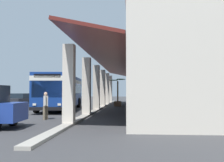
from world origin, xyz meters
name	(u,v)px	position (x,y,z in m)	size (l,w,h in m)	color
ground	(154,108)	(0.00, 8.00, 0.00)	(120.00, 120.00, 0.00)	#38383A
curb_strip	(100,108)	(1.38, 2.55, 0.06)	(36.44, 0.50, 0.12)	#9E998E
plaza_building	(199,68)	(1.38, 12.18, 3.98)	(30.66, 16.99, 7.96)	beige
transit_bus	(61,90)	(3.16, -0.89, 1.85)	(11.39, 3.52, 3.34)	navy
parked_sedan_charcoal	(21,100)	(-1.54, -6.86, 0.75)	(4.51, 2.22, 1.47)	#232328
pedestrian	(46,104)	(11.68, 0.51, 0.92)	(0.65, 0.40, 1.65)	#726651
potted_palm	(118,99)	(-2.45, 4.10, 0.85)	(1.66, 1.94, 3.19)	brown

